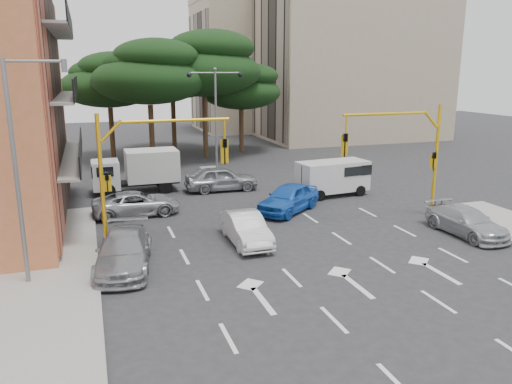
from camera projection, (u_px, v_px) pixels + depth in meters
ground at (303, 243)px, 22.98m from camera, size 120.00×120.00×0.00m
sidewalk_left at (19, 321)px, 15.72m from camera, size 5.00×26.00×0.15m
median_strip at (217, 174)px, 37.69m from camera, size 1.40×6.00×0.15m
apartment_beige_near at (352, 55)px, 56.38m from camera, size 20.20×12.15×18.70m
apartment_beige_far at (259, 65)px, 65.49m from camera, size 16.20×12.15×16.70m
pine_left_near at (149, 72)px, 40.15m from camera, size 9.15×9.15×10.23m
pine_center at (204, 63)px, 43.37m from camera, size 9.98×9.98×11.16m
pine_left_far at (109, 80)px, 43.07m from camera, size 8.32×8.32×9.30m
pine_right at (242, 87)px, 46.95m from camera, size 7.49×7.49×8.37m
pine_back at (172, 71)px, 47.52m from camera, size 9.15×9.15×10.23m
signal_mast_right at (409, 146)px, 25.99m from camera, size 5.79×0.37×6.00m
signal_mast_left at (143, 161)px, 21.78m from camera, size 5.79×0.37×6.00m
street_lamp_left at (21, 159)px, 17.43m from camera, size 2.08×0.20×8.00m
street_lamp_center at (216, 103)px, 36.41m from camera, size 4.16×0.36×7.77m
car_white_hatch at (246, 228)px, 22.84m from camera, size 1.50×4.22×1.39m
car_blue_compact at (289, 198)px, 27.86m from camera, size 4.79×4.34×1.58m
car_silver_wagon at (124, 251)px, 19.89m from camera, size 2.83×5.28×1.46m
car_silver_cross_a at (137, 203)px, 27.23m from camera, size 4.81×2.40×1.31m
car_silver_cross_b at (221, 178)px, 32.77m from camera, size 4.83×2.08×1.62m
car_silver_parked at (467, 222)px, 23.99m from camera, size 1.96×4.57×1.31m
van_white at (332, 178)px, 31.49m from camera, size 4.62×2.43×2.23m
box_truck_a at (137, 171)px, 32.28m from camera, size 5.54×2.36×2.72m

